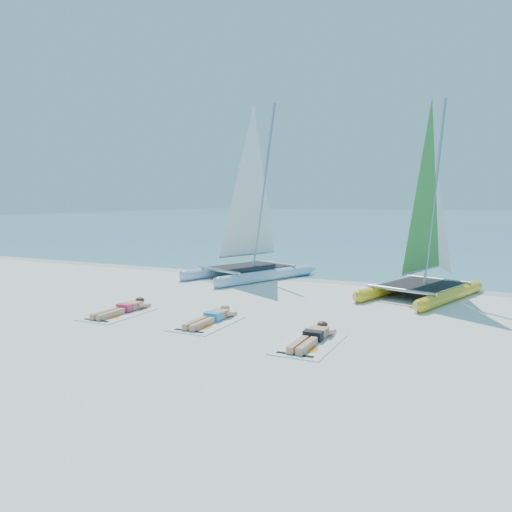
{
  "coord_description": "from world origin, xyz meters",
  "views": [
    {
      "loc": [
        5.47,
        -10.87,
        2.77
      ],
      "look_at": [
        -0.29,
        1.2,
        1.23
      ],
      "focal_mm": 35.0,
      "sensor_mm": 36.0,
      "label": 1
    }
  ],
  "objects_px": {
    "sunbather_b": "(212,317)",
    "towel_b": "(207,323)",
    "sunbather_c": "(312,336)",
    "sunbather_a": "(124,308)",
    "towel_a": "(119,314)",
    "catamaran_yellow": "(430,232)",
    "towel_c": "(309,344)",
    "catamaran_blue": "(250,224)"
  },
  "relations": [
    {
      "from": "catamaran_yellow",
      "to": "towel_c",
      "type": "distance_m",
      "value": 6.61
    },
    {
      "from": "sunbather_b",
      "to": "sunbather_c",
      "type": "xyz_separation_m",
      "value": [
        2.58,
        -0.54,
        0.0
      ]
    },
    {
      "from": "sunbather_a",
      "to": "sunbather_b",
      "type": "bearing_deg",
      "value": 3.38
    },
    {
      "from": "catamaran_blue",
      "to": "catamaran_yellow",
      "type": "distance_m",
      "value": 6.08
    },
    {
      "from": "towel_a",
      "to": "sunbather_b",
      "type": "bearing_deg",
      "value": 7.9
    },
    {
      "from": "sunbather_b",
      "to": "sunbather_c",
      "type": "height_order",
      "value": "same"
    },
    {
      "from": "sunbather_b",
      "to": "towel_b",
      "type": "bearing_deg",
      "value": -90.0
    },
    {
      "from": "towel_a",
      "to": "sunbather_c",
      "type": "xyz_separation_m",
      "value": [
        4.99,
        -0.21,
        0.11
      ]
    },
    {
      "from": "catamaran_blue",
      "to": "sunbather_a",
      "type": "relative_size",
      "value": 3.68
    },
    {
      "from": "sunbather_b",
      "to": "sunbather_c",
      "type": "bearing_deg",
      "value": -11.8
    },
    {
      "from": "towel_c",
      "to": "sunbather_c",
      "type": "xyz_separation_m",
      "value": [
        0.0,
        0.19,
        0.11
      ]
    },
    {
      "from": "catamaran_blue",
      "to": "towel_c",
      "type": "distance_m",
      "value": 8.48
    },
    {
      "from": "catamaran_yellow",
      "to": "sunbather_b",
      "type": "xyz_separation_m",
      "value": [
        -4.01,
        -5.45,
        -1.72
      ]
    },
    {
      "from": "towel_a",
      "to": "towel_b",
      "type": "distance_m",
      "value": 2.41
    },
    {
      "from": "catamaran_blue",
      "to": "sunbather_b",
      "type": "height_order",
      "value": "catamaran_blue"
    },
    {
      "from": "towel_a",
      "to": "sunbather_a",
      "type": "bearing_deg",
      "value": 90.0
    },
    {
      "from": "catamaran_yellow",
      "to": "towel_a",
      "type": "height_order",
      "value": "catamaran_yellow"
    },
    {
      "from": "sunbather_a",
      "to": "towel_b",
      "type": "bearing_deg",
      "value": -1.19
    },
    {
      "from": "sunbather_a",
      "to": "catamaran_yellow",
      "type": "bearing_deg",
      "value": 41.09
    },
    {
      "from": "catamaran_blue",
      "to": "towel_a",
      "type": "bearing_deg",
      "value": -71.24
    },
    {
      "from": "sunbather_a",
      "to": "catamaran_blue",
      "type": "bearing_deg",
      "value": 86.56
    },
    {
      "from": "sunbather_a",
      "to": "sunbather_b",
      "type": "height_order",
      "value": "same"
    },
    {
      "from": "towel_a",
      "to": "towel_c",
      "type": "distance_m",
      "value": 5.0
    },
    {
      "from": "sunbather_a",
      "to": "sunbather_b",
      "type": "xyz_separation_m",
      "value": [
        2.41,
        0.14,
        0.0
      ]
    },
    {
      "from": "catamaran_yellow",
      "to": "sunbather_a",
      "type": "distance_m",
      "value": 8.68
    },
    {
      "from": "catamaran_yellow",
      "to": "towel_a",
      "type": "relative_size",
      "value": 3.16
    },
    {
      "from": "catamaran_blue",
      "to": "sunbather_c",
      "type": "distance_m",
      "value": 8.3
    },
    {
      "from": "towel_a",
      "to": "sunbather_a",
      "type": "height_order",
      "value": "sunbather_a"
    },
    {
      "from": "catamaran_yellow",
      "to": "towel_a",
      "type": "distance_m",
      "value": 8.83
    },
    {
      "from": "sunbather_a",
      "to": "sunbather_c",
      "type": "distance_m",
      "value": 5.0
    },
    {
      "from": "catamaran_yellow",
      "to": "sunbather_b",
      "type": "relative_size",
      "value": 3.39
    },
    {
      "from": "catamaran_yellow",
      "to": "towel_b",
      "type": "bearing_deg",
      "value": -107.78
    },
    {
      "from": "sunbather_a",
      "to": "towel_a",
      "type": "bearing_deg",
      "value": -90.0
    },
    {
      "from": "sunbather_a",
      "to": "towel_b",
      "type": "distance_m",
      "value": 2.41
    },
    {
      "from": "catamaran_yellow",
      "to": "sunbather_a",
      "type": "relative_size",
      "value": 3.39
    },
    {
      "from": "catamaran_yellow",
      "to": "towel_b",
      "type": "xyz_separation_m",
      "value": [
        -4.01,
        -5.64,
        -1.83
      ]
    },
    {
      "from": "towel_a",
      "to": "towel_b",
      "type": "bearing_deg",
      "value": 3.38
    },
    {
      "from": "sunbather_a",
      "to": "sunbather_c",
      "type": "bearing_deg",
      "value": -4.55
    },
    {
      "from": "catamaran_yellow",
      "to": "towel_b",
      "type": "distance_m",
      "value": 7.16
    },
    {
      "from": "towel_b",
      "to": "sunbather_b",
      "type": "bearing_deg",
      "value": 90.0
    },
    {
      "from": "towel_a",
      "to": "towel_b",
      "type": "height_order",
      "value": "same"
    },
    {
      "from": "towel_b",
      "to": "sunbather_c",
      "type": "xyz_separation_m",
      "value": [
        2.58,
        -0.35,
        0.11
      ]
    }
  ]
}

